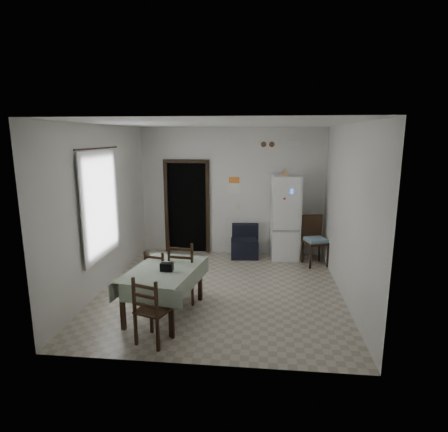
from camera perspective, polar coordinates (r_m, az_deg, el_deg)
ground at (r=6.82m, az=-0.45°, el=-11.21°), size 4.50×4.50×0.00m
ceiling at (r=6.27m, az=-0.49°, el=13.93°), size 4.20×4.50×0.02m
wall_back at (r=8.60m, az=1.22°, el=3.72°), size 4.20×0.02×2.90m
wall_front at (r=4.23m, az=-3.92°, el=-5.07°), size 4.20×0.02×2.90m
wall_left at (r=6.95m, az=-17.96°, el=1.14°), size 0.02×4.50×2.90m
wall_right at (r=6.50m, az=18.25°, el=0.41°), size 0.02×4.50×2.90m
doorway at (r=9.01m, az=-5.35°, el=1.54°), size 1.06×0.52×2.22m
window_recess at (r=6.77m, az=-19.08°, el=1.65°), size 0.10×1.20×1.60m
curtain at (r=6.72m, az=-18.23°, el=1.64°), size 0.02×1.45×1.85m
curtain_rod at (r=6.62m, az=-18.69°, el=9.75°), size 0.02×1.60×0.02m
calendar at (r=8.56m, az=1.56°, el=4.83°), size 0.28×0.02×0.40m
calendar_image at (r=8.54m, az=1.56°, el=5.49°), size 0.24×0.01×0.14m
light_switch at (r=8.63m, az=2.20°, el=1.39°), size 0.08×0.02×0.12m
vent_left at (r=8.47m, az=6.06°, el=10.80°), size 0.12×0.03×0.12m
vent_right at (r=8.47m, az=7.30°, el=10.77°), size 0.12×0.03×0.12m
emergency_light at (r=8.46m, az=10.55°, el=10.87°), size 0.25×0.07×0.09m
fridge at (r=8.36m, az=9.31°, el=-0.26°), size 0.66×0.66×1.87m
tan_cone at (r=8.13m, az=9.28°, el=6.68°), size 0.23×0.23×0.17m
navy_seat at (r=8.49m, az=3.15°, el=-3.88°), size 0.66×0.64×0.73m
corner_chair at (r=8.14m, az=13.79°, el=-3.73°), size 0.58×0.58×1.06m
dining_table at (r=5.92m, az=-9.05°, el=-11.26°), size 1.14×1.54×0.74m
black_bag at (r=5.66m, az=-8.71°, el=-7.69°), size 0.19×0.12×0.12m
dining_chair_far_left at (r=6.43m, az=-9.87°, el=-8.73°), size 0.44×0.44×0.87m
dining_chair_far_right at (r=6.29m, az=-6.03°, el=-8.18°), size 0.50×0.50×1.05m
dining_chair_near_head at (r=5.15m, az=-10.66°, el=-13.74°), size 0.51×0.51×0.94m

